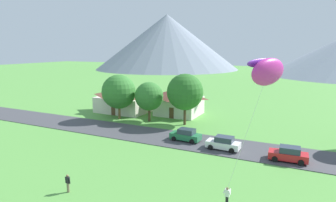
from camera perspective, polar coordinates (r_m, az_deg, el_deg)
name	(u,v)px	position (r m, az deg, el deg)	size (l,w,h in m)	color
road_strip	(214,145)	(39.54, 9.01, -8.44)	(160.00, 7.41, 0.08)	#424247
mountain_central_ridge	(167,42)	(179.21, -0.21, 11.52)	(85.39, 85.39, 32.39)	gray
house_leftmost	(124,100)	(58.97, -8.68, 0.28)	(10.74, 7.66, 4.79)	beige
house_left_center	(179,101)	(55.80, 2.23, 0.04)	(8.41, 7.57, 5.20)	silver
tree_near_left	(119,92)	(52.68, -9.63, 1.81)	(6.11, 6.11, 8.05)	brown
tree_left_of_center	(149,96)	(50.42, -3.74, 0.92)	(4.97, 4.97, 6.94)	#4C3823
tree_right_of_center	(185,92)	(47.89, 3.36, 1.77)	(6.03, 6.03, 8.58)	#4C3823
parked_car_red_west_end	(289,154)	(36.10, 22.56, -9.61)	(4.28, 2.23, 1.68)	red
parked_car_green_mid_east	(186,135)	(40.44, 3.52, -6.67)	(4.25, 2.18, 1.68)	#237042
parked_car_white_east_end	(223,143)	(37.69, 10.81, -8.13)	(4.24, 2.15, 1.68)	white
kite_flyer_with_kite	(267,73)	(23.20, 18.83, 5.28)	(4.24, 3.92, 12.11)	black
watcher_person	(68,183)	(28.31, -19.05, -14.95)	(0.56, 0.24, 1.68)	#70604C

